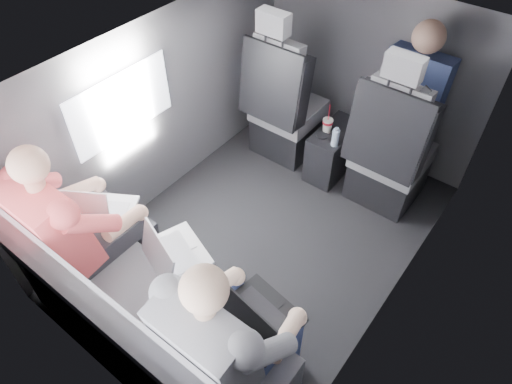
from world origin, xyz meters
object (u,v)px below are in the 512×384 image
Objects in this scene: passenger_front_right at (412,96)px; rear_bench at (146,325)px; center_console at (333,151)px; front_seat_right at (389,157)px; front_seat_left at (284,112)px; soda_cup at (327,125)px; laptop_silver at (172,252)px; laptop_white at (98,209)px; passenger_rear_left at (80,226)px; laptop_black at (257,316)px; passenger_rear_right at (229,338)px; water_bottle at (335,137)px.

rear_bench is at bearing -100.84° from passenger_front_right.
rear_bench is 2.24m from passenger_front_right.
rear_bench reaches higher than center_console.
front_seat_left is at bearing 180.00° from front_seat_right.
soda_cup is at bearing 91.61° from rear_bench.
soda_cup is at bearing 91.25° from laptop_silver.
front_seat_left is 5.32× the size of soda_cup.
laptop_white is (-0.11, -1.67, 0.23)m from front_seat_left.
passenger_rear_left reaches higher than laptop_white.
laptop_black is 0.16m from passenger_rear_right.
laptop_silver is (-0.02, 0.28, 0.32)m from rear_bench.
rear_bench is at bearing -88.39° from soda_cup.
passenger_rear_right reaches higher than water_bottle.
front_seat_left reaches higher than passenger_rear_left.
front_seat_right is 2.07m from passenger_rear_left.
passenger_front_right reaches higher than center_console.
laptop_silver is at bearing 177.64° from laptop_black.
front_seat_right is 0.40m from water_bottle.
passenger_front_right is (-0.10, 2.06, 0.12)m from passenger_rear_right.
laptop_black is (0.59, -1.63, 0.17)m from soda_cup.
center_console is at bearing -152.19° from passenger_front_right.
passenger_rear_right is (0.53, -0.18, 0.00)m from laptop_silver.
water_bottle is 0.35× the size of laptop_white.
passenger_rear_right reaches higher than laptop_black.
rear_bench is (0.45, -1.90, -0.09)m from front_seat_left.
front_seat_left is 1.69m from laptop_white.
laptop_silver is at bearing 4.38° from laptop_white.
laptop_black is 0.31× the size of passenger_rear_left.
laptop_white is at bearing 100.34° from passenger_rear_left.
passenger_front_right reaches higher than front_seat_left.
laptop_white is at bearing -116.84° from passenger_front_right.
laptop_black reaches higher than center_console.
front_seat_right is at bearing 58.78° from laptop_white.
front_seat_right reaches higher than water_bottle.
front_seat_right is at bearing -81.94° from passenger_front_right.
rear_bench reaches higher than laptop_white.
front_seat_left is at bearing -174.93° from center_console.
laptop_white is 2.16m from passenger_front_right.
front_seat_left is 3.30× the size of laptop_black.
water_bottle is 1.52m from laptop_silver.
front_seat_right is 1.82m from passenger_rear_right.
laptop_black is at bearing -86.15° from passenger_front_right.
passenger_rear_right is at bearing -75.45° from water_bottle.
water_bottle is (0.07, 1.79, 0.16)m from rear_bench.
front_seat_right is (0.90, 0.00, 0.00)m from front_seat_left.
passenger_rear_right is at bearing -74.48° from center_console.
laptop_silver reaches higher than soda_cup.
laptop_black is 1.09m from passenger_rear_left.
front_seat_left is at bearing 103.31° from rear_bench.
passenger_rear_right is at bearing -7.41° from laptop_white.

